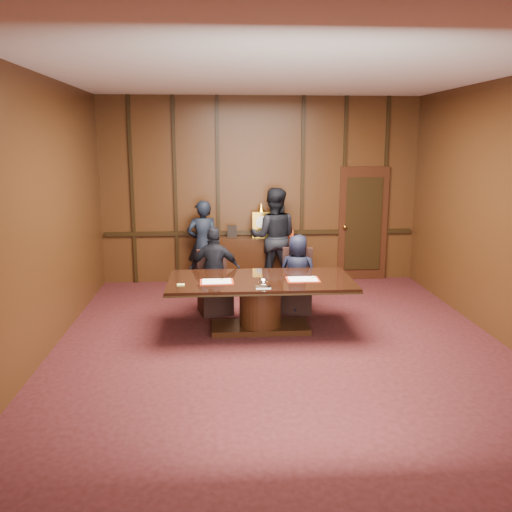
{
  "coord_description": "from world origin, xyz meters",
  "views": [
    {
      "loc": [
        -0.8,
        -6.78,
        2.67
      ],
      "look_at": [
        -0.27,
        0.83,
        1.05
      ],
      "focal_mm": 38.0,
      "sensor_mm": 36.0,
      "label": 1
    }
  ],
  "objects": [
    {
      "name": "room",
      "position": [
        0.07,
        0.14,
        1.72
      ],
      "size": [
        7.0,
        7.04,
        3.5
      ],
      "color": "black",
      "rests_on": "ground"
    },
    {
      "name": "conference_table",
      "position": [
        -0.22,
        0.63,
        0.51
      ],
      "size": [
        2.62,
        1.32,
        0.76
      ],
      "color": "black",
      "rests_on": "ground"
    },
    {
      "name": "witness_right",
      "position": [
        0.22,
        3.1,
        0.92
      ],
      "size": [
        0.98,
        0.82,
        1.84
      ],
      "primitive_type": "imported",
      "rotation": [
        0.0,
        0.0,
        3.0
      ],
      "color": "black",
      "rests_on": "ground"
    },
    {
      "name": "witness_left",
      "position": [
        -1.1,
        3.1,
        0.81
      ],
      "size": [
        0.64,
        0.47,
        1.62
      ],
      "primitive_type": "imported",
      "rotation": [
        0.0,
        0.0,
        3.29
      ],
      "color": "black",
      "rests_on": "ground"
    },
    {
      "name": "inkstand",
      "position": [
        -0.22,
        0.18,
        0.81
      ],
      "size": [
        0.2,
        0.14,
        0.12
      ],
      "color": "white",
      "rests_on": "conference_table"
    },
    {
      "name": "folder_right",
      "position": [
        0.37,
        0.52,
        0.77
      ],
      "size": [
        0.46,
        0.33,
        0.02
      ],
      "rotation": [
        0.0,
        0.0,
        0.0
      ],
      "color": "#9B210E",
      "rests_on": "conference_table"
    },
    {
      "name": "signatory_right",
      "position": [
        0.43,
        1.43,
        0.63
      ],
      "size": [
        0.71,
        0.58,
        1.25
      ],
      "primitive_type": "imported",
      "rotation": [
        0.0,
        0.0,
        2.8
      ],
      "color": "black",
      "rests_on": "ground"
    },
    {
      "name": "notepad",
      "position": [
        -1.32,
        0.36,
        0.77
      ],
      "size": [
        0.1,
        0.07,
        0.01
      ],
      "primitive_type": "cube",
      "rotation": [
        0.0,
        0.0,
        0.02
      ],
      "color": "#DDCE6C",
      "rests_on": "conference_table"
    },
    {
      "name": "signatory_left",
      "position": [
        -0.87,
        1.43,
        0.69
      ],
      "size": [
        0.82,
        0.36,
        1.39
      ],
      "primitive_type": "imported",
      "rotation": [
        0.0,
        0.0,
        3.11
      ],
      "color": "black",
      "rests_on": "ground"
    },
    {
      "name": "chair_left",
      "position": [
        -0.88,
        1.5,
        0.29
      ],
      "size": [
        0.58,
        0.58,
        0.99
      ],
      "rotation": [
        0.0,
        0.0,
        0.24
      ],
      "color": "black",
      "rests_on": "ground"
    },
    {
      "name": "chair_right",
      "position": [
        0.43,
        1.5,
        0.29
      ],
      "size": [
        0.55,
        0.55,
        0.99
      ],
      "rotation": [
        0.0,
        0.0,
        -0.17
      ],
      "color": "black",
      "rests_on": "ground"
    },
    {
      "name": "sideboard",
      "position": [
        0.0,
        3.26,
        0.49
      ],
      "size": [
        1.6,
        0.45,
        1.54
      ],
      "color": "black",
      "rests_on": "ground"
    },
    {
      "name": "folder_left",
      "position": [
        -0.84,
        0.48,
        0.77
      ],
      "size": [
        0.47,
        0.34,
        0.02
      ],
      "rotation": [
        0.0,
        0.0,
        0.02
      ],
      "color": "#9B210E",
      "rests_on": "conference_table"
    }
  ]
}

